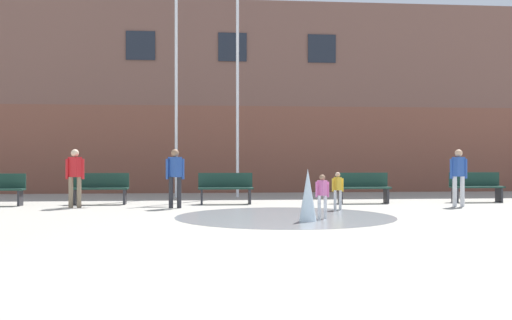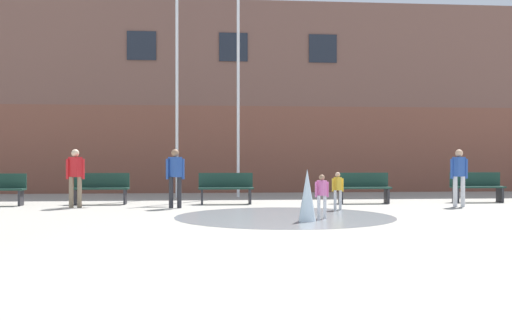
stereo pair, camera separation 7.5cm
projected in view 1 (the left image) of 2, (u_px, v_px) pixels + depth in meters
ground_plane at (289, 254)px, 8.45m from camera, size 100.00×100.00×0.00m
library_building at (229, 103)px, 26.07m from camera, size 36.00×6.05×7.47m
splash_fountain at (295, 207)px, 13.34m from camera, size 5.07×5.07×1.13m
park_bench_under_left_flagpole at (101, 188)px, 17.40m from camera, size 1.60×0.44×0.91m
park_bench_center at (226, 188)px, 17.54m from camera, size 1.60×0.44×0.91m
park_bench_near_trashcan at (363, 187)px, 17.83m from camera, size 1.60×0.44×0.91m
park_bench_far_right at (476, 186)px, 18.29m from camera, size 1.60×0.44×0.91m
child_in_fountain at (322, 193)px, 13.31m from camera, size 0.31×0.24×0.99m
adult_near_bench at (175, 174)px, 16.10m from camera, size 0.50×0.38×1.59m
teen_by_trashcan at (459, 173)px, 16.61m from camera, size 0.50×0.34×1.59m
adult_watching at (75, 173)px, 16.20m from camera, size 0.50×0.37×1.59m
child_with_pink_shirt at (338, 188)px, 15.48m from camera, size 0.31×0.23×0.99m
flagpole_left at (177, 69)px, 20.38m from camera, size 0.80×0.10×8.26m
flagpole_right at (238, 73)px, 20.58m from camera, size 0.80×0.10×8.09m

